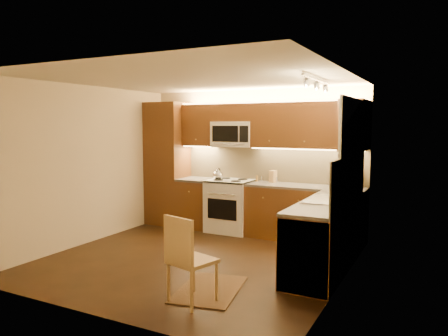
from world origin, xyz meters
The scene contains 37 objects.
floor centered at (0.00, 0.00, 0.00)m, with size 4.00×4.00×0.01m, color black.
ceiling centered at (0.00, 0.00, 2.50)m, with size 4.00×4.00×0.01m, color beige.
wall_back centered at (0.00, 2.00, 1.25)m, with size 4.00×0.01×2.50m, color beige.
wall_front centered at (0.00, -2.00, 1.25)m, with size 4.00×0.01×2.50m, color beige.
wall_left centered at (-2.00, 0.00, 1.25)m, with size 0.01×4.00×2.50m, color beige.
wall_right centered at (2.00, 0.00, 1.25)m, with size 0.01×4.00×2.50m, color beige.
pantry centered at (-1.65, 1.70, 1.15)m, with size 0.70×0.60×2.30m, color #4D2810.
base_cab_back_left centered at (-0.99, 1.70, 0.43)m, with size 0.62×0.60×0.86m, color #4D2810.
counter_back_left centered at (-0.99, 1.70, 0.88)m, with size 0.62×0.60×0.04m, color #3A3735.
base_cab_back_right centered at (1.04, 1.70, 0.43)m, with size 1.92×0.60×0.86m, color #4D2810.
counter_back_right centered at (1.04, 1.70, 0.88)m, with size 1.92×0.60×0.04m, color #3A3735.
base_cab_right centered at (1.70, 0.40, 0.43)m, with size 0.60×2.00×0.86m, color #4D2810.
counter_right centered at (1.70, 0.40, 0.88)m, with size 0.60×2.00×0.04m, color #3A3735.
dishwasher centered at (1.70, -0.30, 0.43)m, with size 0.58×0.60×0.84m, color silver.
backsplash_back centered at (0.35, 1.99, 1.20)m, with size 3.30×0.02×0.60m, color tan.
backsplash_right centered at (1.99, 0.40, 1.20)m, with size 0.02×2.00×0.60m, color tan.
upper_cab_back_left centered at (-0.99, 1.82, 1.88)m, with size 0.62×0.35×0.75m, color #4D2810.
upper_cab_back_right centered at (1.04, 1.82, 1.88)m, with size 1.92×0.35×0.75m, color #4D2810.
upper_cab_bridge centered at (-0.30, 1.82, 2.09)m, with size 0.76×0.35×0.31m, color #4D2810.
upper_cab_right_corner centered at (1.82, 1.40, 1.88)m, with size 0.35×0.50×0.75m, color #4D2810.
stove centered at (-0.30, 1.68, 0.46)m, with size 0.76×0.65×0.92m, color silver, non-canonical shape.
microwave centered at (-0.30, 1.81, 1.72)m, with size 0.76×0.38×0.44m, color silver, non-canonical shape.
window_frame centered at (1.99, 0.55, 1.60)m, with size 0.03×1.44×1.24m, color silver.
window_blinds centered at (1.97, 0.55, 1.60)m, with size 0.02×1.36×1.16m, color silver.
sink centered at (1.70, 0.55, 0.98)m, with size 0.52×0.86×0.15m, color silver, non-canonical shape.
faucet centered at (1.88, 0.55, 1.05)m, with size 0.20×0.04×0.30m, color silver, non-canonical shape.
track_light_bar centered at (1.55, 0.40, 2.46)m, with size 0.04×1.20×0.03m, color silver.
kettle centered at (-0.51, 1.59, 1.03)m, with size 0.18×0.18×0.21m, color silver, non-canonical shape.
toaster_oven centered at (1.71, 1.87, 1.02)m, with size 0.39×0.29×0.23m, color silver.
knife_block centered at (0.42, 1.86, 1.00)m, with size 0.09×0.15×0.20m, color #A37849.
spice_jar_a centered at (0.47, 1.91, 0.94)m, with size 0.05×0.05×0.09m, color silver.
spice_jar_b centered at (0.38, 1.85, 0.95)m, with size 0.05×0.05×0.10m, color brown.
spice_jar_c centered at (0.19, 1.94, 0.94)m, with size 0.04×0.04×0.09m, color silver.
spice_jar_d centered at (0.14, 1.82, 0.95)m, with size 0.04×0.04×0.11m, color #A47631.
soap_bottle centered at (1.83, 1.34, 1.01)m, with size 0.10×0.10×0.21m, color silver.
rug centered at (0.71, -0.90, 0.01)m, with size 0.67×1.00×0.01m, color black.
dining_chair centered at (0.71, -1.28, 0.47)m, with size 0.42×0.42×0.95m, color #A37849, non-canonical shape.
Camera 1 is at (3.04, -5.06, 1.88)m, focal length 34.54 mm.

